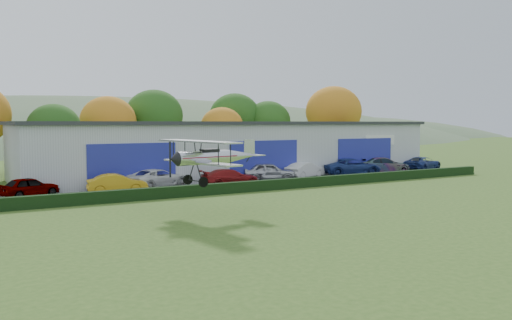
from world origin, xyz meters
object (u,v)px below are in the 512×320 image
car_2 (157,178)px  car_7 (384,165)px  car_6 (351,167)px  car_3 (230,178)px  car_5 (305,170)px  biplane (211,156)px  car_1 (117,183)px  hangar (232,148)px  car_0 (29,187)px  car_8 (422,163)px  car_4 (269,171)px

car_2 → car_7: (24.39, -0.13, 0.04)m
car_6 → car_7: car_6 is taller
car_6 → car_7: bearing=-73.2°
car_3 → car_5: car_5 is taller
biplane → car_1: bearing=91.3°
car_1 → car_3: bearing=-85.8°
hangar → car_3: (-4.79, -8.52, -1.90)m
car_0 → biplane: biplane is taller
car_3 → biplane: 13.06m
car_2 → car_5: (14.41, -0.01, -0.02)m
car_0 → car_8: size_ratio=0.78×
car_8 → biplane: (-31.78, -12.91, 2.59)m
car_7 → car_6: bearing=114.5°
car_8 → car_0: bearing=75.2°
car_2 → car_8: bearing=-114.2°
car_1 → car_3: 8.99m
car_6 → car_7: (4.63, 0.26, -0.04)m
car_0 → car_1: 5.94m
hangar → car_7: hangar is taller
hangar → car_5: bearing=-55.9°
car_2 → car_0: bearing=66.0°
car_5 → car_6: (5.35, -0.39, 0.09)m
car_4 → car_8: (19.84, 0.14, -0.10)m
car_1 → car_4: bearing=-75.8°
car_0 → car_1: car_1 is taller
hangar → car_8: 21.11m
hangar → car_1: 15.91m
car_3 → car_4: bearing=-63.2°
hangar → car_0: (-19.51, -6.31, -1.93)m
car_6 → biplane: bearing=134.1°
car_7 → car_2: bearing=110.9°
car_6 → biplane: biplane is taller
car_1 → car_8: (33.79, 1.42, 0.00)m
hangar → biplane: hangar is taller
car_8 → car_3: bearing=80.3°
car_0 → car_2: bearing=-108.8°
car_6 → car_8: 10.42m
car_0 → car_8: (39.55, -0.04, 0.03)m
car_1 → car_4: 14.02m
hangar → car_0: hangar is taller
car_3 → car_4: size_ratio=1.03×
car_2 → car_3: bearing=-136.7°
car_4 → car_6: 9.42m
car_6 → biplane: size_ratio=0.89×
car_1 → car_3: (8.96, -0.75, -0.00)m
car_0 → car_6: 29.14m
car_1 → car_5: 18.08m
biplane → car_3: bearing=48.4°
car_4 → car_8: 19.84m
car_1 → car_8: car_8 is taller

